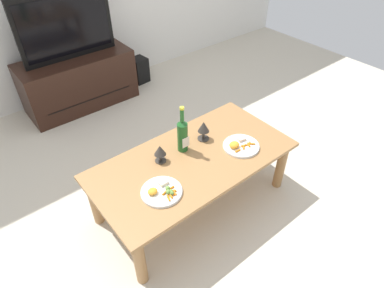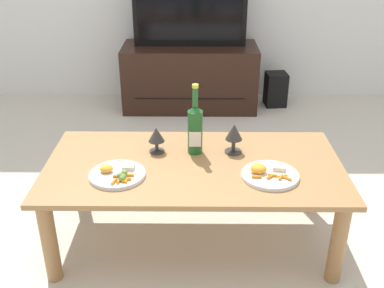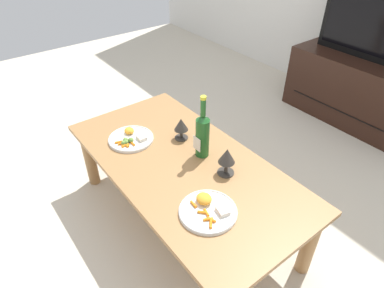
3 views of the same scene
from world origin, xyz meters
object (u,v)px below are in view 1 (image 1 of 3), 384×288
Objects in this scene: tv_screen at (65,26)px; goblet_left at (160,151)px; wine_bottle at (182,134)px; goblet_right at (204,128)px; dinner_plate_right at (240,145)px; floor_speaker at (139,70)px; dining_table at (193,166)px; dinner_plate_left at (162,191)px; tv_stand at (79,81)px.

tv_screen reaches higher than goblet_left.
goblet_right is at bearing -0.06° from wine_bottle.
wine_bottle is 0.42m from dinner_plate_right.
tv_screen is at bearing 101.11° from dinner_plate_right.
tv_screen is 1.01m from floor_speaker.
dinner_plate_right is (0.14, -0.23, -0.09)m from goblet_right.
dining_table is 0.37m from dinner_plate_left.
goblet_left is at bearing -180.00° from goblet_right.
goblet_left is 0.37m from goblet_right.
goblet_left is (-0.18, 0.12, 0.15)m from dining_table.
wine_bottle is at bearing 87.38° from dining_table.
dinner_plate_left is (-1.03, -1.95, 0.30)m from floor_speaker.
goblet_left is at bearing 56.48° from dinner_plate_left.
tv_screen is at bearing 81.20° from dinner_plate_left.
dining_table is at bearing -92.62° from wine_bottle.
tv_screen is 1.98m from dinner_plate_left.
tv_stand is at bearing 91.31° from dining_table.
dining_table is at bearing 19.29° from dinner_plate_left.
goblet_right reaches higher than dinner_plate_left.
tv_stand is at bearing 91.59° from wine_bottle.
wine_bottle reaches higher than dining_table.
floor_speaker is at bearing 68.20° from wine_bottle.
tv_stand is 4.35× the size of dinner_plate_left.
tv_screen is (-0.04, 1.80, 0.46)m from dining_table.
tv_stand is 3.16× the size of wine_bottle.
goblet_left is at bearing 155.73° from dinner_plate_right.
goblet_right is (0.37, 0.00, 0.01)m from goblet_left.
tv_stand is at bearing 97.90° from goblet_right.
goblet_right is (0.19, 0.12, 0.17)m from dining_table.
dining_table is 3.98× the size of wine_bottle.
dinner_plate_left is at bearing -123.52° from goblet_left.
dining_table reaches higher than floor_speaker.
goblet_left reaches higher than dinner_plate_right.
wine_bottle reaches higher than dinner_plate_left.
dinner_plate_right is at bearing -24.27° from goblet_left.
goblet_right reaches higher than dining_table.
tv_screen reaches higher than dinner_plate_right.
floor_speaker is 2.23m from dinner_plate_left.
wine_bottle is at bearing -117.21° from floor_speaker.
dinner_plate_right reaches higher than dinner_plate_left.
tv_screen is at bearing 177.53° from floor_speaker.
goblet_left is 0.57m from dinner_plate_right.
tv_screen is 3.52× the size of dinner_plate_right.
goblet_left is 0.51× the size of dinner_plate_left.
goblet_right is (0.23, -1.68, -0.30)m from tv_screen.
dinner_plate_right is (0.33, -0.11, 0.08)m from dining_table.
dining_table is 0.28m from goblet_right.
tv_screen is 1.72m from goblet_right.
goblet_left reaches higher than dinner_plate_left.
tv_screen is 6.05× the size of goblet_right.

